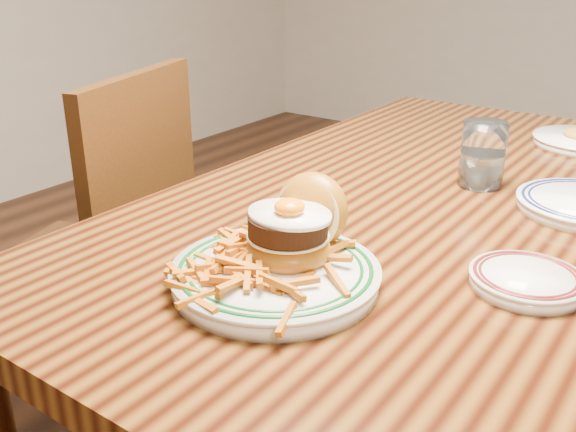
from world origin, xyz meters
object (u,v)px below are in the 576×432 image
Objects in this scene: main_plate at (282,256)px; chair_left at (104,256)px; table at (419,233)px; side_plate at (527,279)px.

chair_left is at bearing 156.52° from main_plate.
chair_left is (-0.70, -0.25, -0.15)m from table.
main_plate is 1.96× the size of side_plate.
table is 0.41m from side_plate.
side_plate is (0.28, -0.28, 0.10)m from table.
main_plate is at bearing -91.08° from table.
main_plate is (0.69, -0.21, 0.28)m from chair_left.
chair_left is 6.03× the size of side_plate.
chair_left is 3.07× the size of main_plate.
table is 1.68× the size of chair_left.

